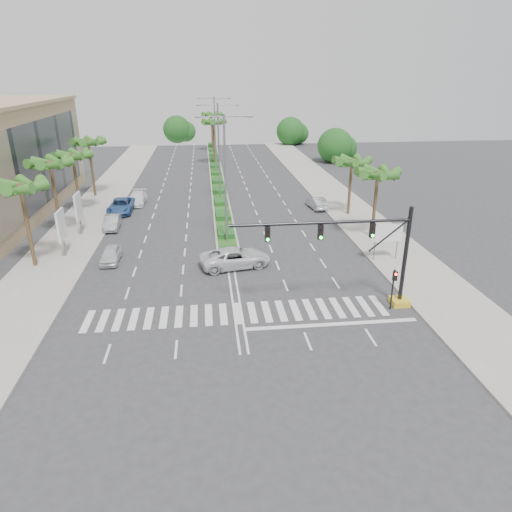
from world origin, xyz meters
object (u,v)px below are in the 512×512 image
(car_crossing, at_px, (235,258))
(car_parked_b, at_px, (112,222))
(car_right, at_px, (317,203))
(car_parked_d, at_px, (137,198))
(car_parked_c, at_px, (121,206))
(car_parked_a, at_px, (111,254))

(car_crossing, bearing_deg, car_parked_b, 35.08)
(car_parked_b, xyz_separation_m, car_right, (23.30, 5.23, 0.01))
(car_parked_d, distance_m, car_crossing, 24.02)
(car_parked_c, relative_size, car_crossing, 0.96)
(car_right, bearing_deg, car_parked_c, -8.74)
(car_parked_c, distance_m, car_crossing, 21.61)
(car_parked_c, distance_m, car_parked_d, 3.86)
(car_parked_a, xyz_separation_m, car_parked_c, (-1.52, 15.48, 0.14))
(car_parked_b, height_order, car_right, car_right)
(car_parked_c, height_order, car_right, car_parked_c)
(car_crossing, xyz_separation_m, car_right, (11.10, 16.98, -0.12))
(car_parked_a, height_order, car_right, car_right)
(car_parked_c, bearing_deg, car_parked_d, 70.44)
(car_parked_d, relative_size, car_crossing, 0.84)
(car_parked_a, xyz_separation_m, car_parked_d, (-0.15, 19.08, 0.07))
(car_parked_d, distance_m, car_right, 22.38)
(car_parked_c, height_order, car_crossing, car_crossing)
(car_parked_a, bearing_deg, car_right, 33.60)
(car_parked_c, xyz_separation_m, car_parked_d, (1.37, 3.61, -0.07))
(car_parked_a, bearing_deg, car_parked_c, 95.35)
(car_parked_a, xyz_separation_m, car_right, (21.78, 14.62, 0.05))
(car_parked_a, height_order, car_parked_d, car_parked_d)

